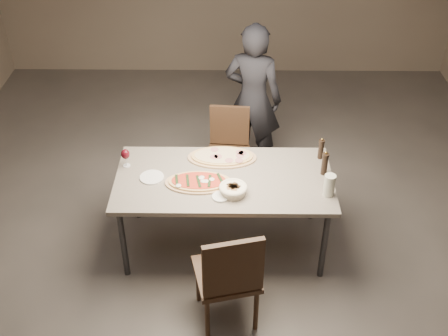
{
  "coord_description": "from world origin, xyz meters",
  "views": [
    {
      "loc": [
        0.04,
        -3.69,
        3.55
      ],
      "look_at": [
        0.0,
        0.0,
        0.85
      ],
      "focal_mm": 45.0,
      "sensor_mm": 36.0,
      "label": 1
    }
  ],
  "objects_px": {
    "bread_basket": "(233,189)",
    "pepper_mill_left": "(321,149)",
    "diner": "(253,99)",
    "carafe": "(329,185)",
    "chair_far": "(229,145)",
    "zucchini_pizza": "(199,182)",
    "chair_near": "(229,274)",
    "ham_pizza": "(222,157)",
    "dining_table": "(224,183)"
  },
  "relations": [
    {
      "from": "chair_far",
      "to": "carafe",
      "type": "bearing_deg",
      "value": 130.36
    },
    {
      "from": "bread_basket",
      "to": "carafe",
      "type": "relative_size",
      "value": 1.21
    },
    {
      "from": "chair_far",
      "to": "zucchini_pizza",
      "type": "bearing_deg",
      "value": 80.65
    },
    {
      "from": "dining_table",
      "to": "ham_pizza",
      "type": "xyz_separation_m",
      "value": [
        -0.02,
        0.28,
        0.07
      ]
    },
    {
      "from": "bread_basket",
      "to": "carafe",
      "type": "height_order",
      "value": "carafe"
    },
    {
      "from": "zucchini_pizza",
      "to": "ham_pizza",
      "type": "bearing_deg",
      "value": 63.09
    },
    {
      "from": "bread_basket",
      "to": "diner",
      "type": "xyz_separation_m",
      "value": [
        0.2,
        1.45,
        -0.0
      ]
    },
    {
      "from": "ham_pizza",
      "to": "bread_basket",
      "type": "relative_size",
      "value": 2.64
    },
    {
      "from": "dining_table",
      "to": "pepper_mill_left",
      "type": "relative_size",
      "value": 8.9
    },
    {
      "from": "ham_pizza",
      "to": "bread_basket",
      "type": "height_order",
      "value": "bread_basket"
    },
    {
      "from": "carafe",
      "to": "diner",
      "type": "xyz_separation_m",
      "value": [
        -0.55,
        1.45,
        -0.05
      ]
    },
    {
      "from": "zucchini_pizza",
      "to": "ham_pizza",
      "type": "relative_size",
      "value": 0.92
    },
    {
      "from": "carafe",
      "to": "ham_pizza",
      "type": "bearing_deg",
      "value": 149.92
    },
    {
      "from": "pepper_mill_left",
      "to": "zucchini_pizza",
      "type": "bearing_deg",
      "value": -160.14
    },
    {
      "from": "ham_pizza",
      "to": "carafe",
      "type": "xyz_separation_m",
      "value": [
        0.85,
        -0.49,
        0.08
      ]
    },
    {
      "from": "zucchini_pizza",
      "to": "chair_far",
      "type": "height_order",
      "value": "chair_far"
    },
    {
      "from": "chair_near",
      "to": "diner",
      "type": "bearing_deg",
      "value": 70.48
    },
    {
      "from": "chair_near",
      "to": "bread_basket",
      "type": "bearing_deg",
      "value": 74.3
    },
    {
      "from": "dining_table",
      "to": "chair_far",
      "type": "height_order",
      "value": "chair_far"
    },
    {
      "from": "ham_pizza",
      "to": "dining_table",
      "type": "bearing_deg",
      "value": -78.9
    },
    {
      "from": "chair_far",
      "to": "ham_pizza",
      "type": "bearing_deg",
      "value": 89.48
    },
    {
      "from": "pepper_mill_left",
      "to": "chair_near",
      "type": "bearing_deg",
      "value": -123.74
    },
    {
      "from": "ham_pizza",
      "to": "carafe",
      "type": "height_order",
      "value": "carafe"
    },
    {
      "from": "pepper_mill_left",
      "to": "carafe",
      "type": "xyz_separation_m",
      "value": [
        -0.0,
        -0.51,
        -0.0
      ]
    },
    {
      "from": "zucchini_pizza",
      "to": "carafe",
      "type": "distance_m",
      "value": 1.05
    },
    {
      "from": "zucchini_pizza",
      "to": "chair_far",
      "type": "bearing_deg",
      "value": 76.55
    },
    {
      "from": "ham_pizza",
      "to": "bread_basket",
      "type": "bearing_deg",
      "value": -71.91
    },
    {
      "from": "ham_pizza",
      "to": "diner",
      "type": "height_order",
      "value": "diner"
    },
    {
      "from": "bread_basket",
      "to": "chair_near",
      "type": "height_order",
      "value": "chair_near"
    },
    {
      "from": "bread_basket",
      "to": "diner",
      "type": "height_order",
      "value": "diner"
    },
    {
      "from": "pepper_mill_left",
      "to": "carafe",
      "type": "bearing_deg",
      "value": -90.0
    },
    {
      "from": "pepper_mill_left",
      "to": "carafe",
      "type": "distance_m",
      "value": 0.51
    },
    {
      "from": "zucchini_pizza",
      "to": "dining_table",
      "type": "bearing_deg",
      "value": 21.69
    },
    {
      "from": "ham_pizza",
      "to": "chair_far",
      "type": "height_order",
      "value": "chair_far"
    },
    {
      "from": "ham_pizza",
      "to": "carafe",
      "type": "bearing_deg",
      "value": -22.74
    },
    {
      "from": "carafe",
      "to": "chair_far",
      "type": "xyz_separation_m",
      "value": [
        -0.79,
        1.1,
        -0.36
      ]
    },
    {
      "from": "dining_table",
      "to": "diner",
      "type": "distance_m",
      "value": 1.28
    },
    {
      "from": "pepper_mill_left",
      "to": "chair_near",
      "type": "height_order",
      "value": "chair_near"
    },
    {
      "from": "dining_table",
      "to": "carafe",
      "type": "xyz_separation_m",
      "value": [
        0.83,
        -0.21,
        0.15
      ]
    },
    {
      "from": "dining_table",
      "to": "chair_near",
      "type": "xyz_separation_m",
      "value": [
        0.05,
        -0.88,
        -0.15
      ]
    },
    {
      "from": "pepper_mill_left",
      "to": "diner",
      "type": "height_order",
      "value": "diner"
    },
    {
      "from": "dining_table",
      "to": "bread_basket",
      "type": "height_order",
      "value": "bread_basket"
    },
    {
      "from": "bread_basket",
      "to": "carafe",
      "type": "xyz_separation_m",
      "value": [
        0.76,
        -0.0,
        0.05
      ]
    },
    {
      "from": "bread_basket",
      "to": "pepper_mill_left",
      "type": "bearing_deg",
      "value": 33.78
    },
    {
      "from": "zucchini_pizza",
      "to": "bread_basket",
      "type": "height_order",
      "value": "bread_basket"
    },
    {
      "from": "pepper_mill_left",
      "to": "chair_near",
      "type": "relative_size",
      "value": 0.21
    },
    {
      "from": "bread_basket",
      "to": "chair_near",
      "type": "relative_size",
      "value": 0.24
    },
    {
      "from": "carafe",
      "to": "pepper_mill_left",
      "type": "bearing_deg",
      "value": 90.0
    },
    {
      "from": "diner",
      "to": "pepper_mill_left",
      "type": "bearing_deg",
      "value": 136.27
    },
    {
      "from": "bread_basket",
      "to": "pepper_mill_left",
      "type": "relative_size",
      "value": 1.12
    }
  ]
}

